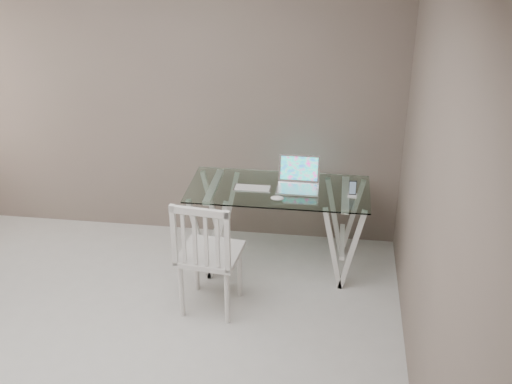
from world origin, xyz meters
TOP-DOWN VIEW (x-y plane):
  - room at (-0.06, 0.02)m, footprint 4.50×4.52m
  - desk at (0.97, 1.71)m, footprint 1.50×0.70m
  - chair at (0.50, 0.97)m, footprint 0.49×0.49m
  - laptop at (1.12, 1.78)m, footprint 0.34×0.32m
  - keyboard at (0.75, 1.68)m, footprint 0.31×0.13m
  - mouse at (0.98, 1.50)m, footprint 0.11×0.06m
  - phone_dock at (1.57, 1.65)m, footprint 0.07×0.07m

SIDE VIEW (x-z plane):
  - desk at x=0.97m, z-range 0.01..0.76m
  - chair at x=0.50m, z-range 0.05..1.03m
  - keyboard at x=0.75m, z-range 0.75..0.75m
  - mouse at x=0.98m, z-range 0.75..0.78m
  - phone_dock at x=1.57m, z-range 0.72..0.85m
  - laptop at x=1.12m, z-range 0.69..0.92m
  - room at x=-0.06m, z-range 0.36..3.07m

